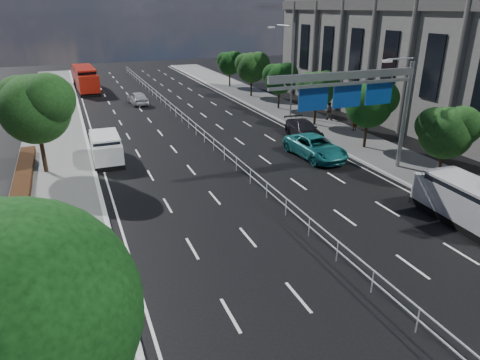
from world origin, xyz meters
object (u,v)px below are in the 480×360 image
near_car_silver (138,98)px  pedestrian_a (355,122)px  red_bus (85,78)px  pedestrian_b (328,111)px  near_car_dark (81,82)px  parked_car_dark (304,129)px  parked_car_teal (315,147)px  overhead_gantry (359,91)px  white_minivan (106,148)px  toilet_sign (59,280)px  silver_minivan (463,201)px

near_car_silver → pedestrian_a: 24.89m
red_bus → pedestrian_b: bearing=-54.1°
near_car_dark → parked_car_dark: size_ratio=0.86×
parked_car_teal → pedestrian_b: 11.31m
overhead_gantry → pedestrian_a: 11.98m
red_bus → pedestrian_a: red_bus is taller
white_minivan → red_bus: size_ratio=0.44×
near_car_silver → parked_car_dark: near_car_silver is taller
toilet_sign → near_car_dark: toilet_sign is taller
near_car_silver → parked_car_dark: 21.84m
white_minivan → pedestrian_b: bearing=11.3°
toilet_sign → parked_car_teal: bearing=39.0°
toilet_sign → red_bus: toilet_sign is taller
parked_car_dark → pedestrian_b: (5.10, 4.10, 0.27)m
toilet_sign → pedestrian_a: 30.86m
pedestrian_b → near_car_silver: bearing=-13.9°
toilet_sign → silver_minivan: size_ratio=0.80×
parked_car_teal → silver_minivan: bearing=-84.3°
overhead_gantry → red_bus: overhead_gantry is taller
parked_car_teal → parked_car_dark: (1.80, 4.87, -0.07)m
toilet_sign → white_minivan: bearing=81.0°
overhead_gantry → silver_minivan: (1.56, -7.48, -4.52)m
parked_car_teal → toilet_sign: bearing=-144.1°
overhead_gantry → near_car_dark: 44.73m
silver_minivan → pedestrian_b: 21.15m
overhead_gantry → pedestrian_a: bearing=52.9°
overhead_gantry → white_minivan: 17.81m
near_car_silver → pedestrian_b: bearing=132.4°
red_bus → near_car_dark: (-0.50, 2.83, -0.92)m
silver_minivan → pedestrian_b: (5.10, 20.53, -0.09)m
silver_minivan → pedestrian_b: bearing=79.4°
near_car_silver → silver_minivan: silver_minivan is taller
pedestrian_b → parked_car_dark: bearing=67.9°
red_bus → parked_car_teal: 37.74m
white_minivan → parked_car_dark: bearing=0.4°
pedestrian_a → pedestrian_b: bearing=-105.2°
silver_minivan → pedestrian_b: size_ratio=3.19×
near_car_dark → parked_car_teal: 40.55m
silver_minivan → parked_car_teal: (-1.80, 11.56, -0.29)m
near_car_silver → pedestrian_b: pedestrian_b is taller
red_bus → near_car_dark: 3.01m
overhead_gantry → white_minivan: size_ratio=2.21×
toilet_sign → near_car_silver: toilet_sign is taller
overhead_gantry → parked_car_dark: (1.56, 8.95, -4.89)m
white_minivan → near_car_silver: bearing=74.6°
toilet_sign → parked_car_dark: toilet_sign is taller
silver_minivan → near_car_silver: bearing=110.4°
overhead_gantry → silver_minivan: size_ratio=1.89×
toilet_sign → pedestrian_a: toilet_sign is taller
near_car_silver → silver_minivan: size_ratio=0.79×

